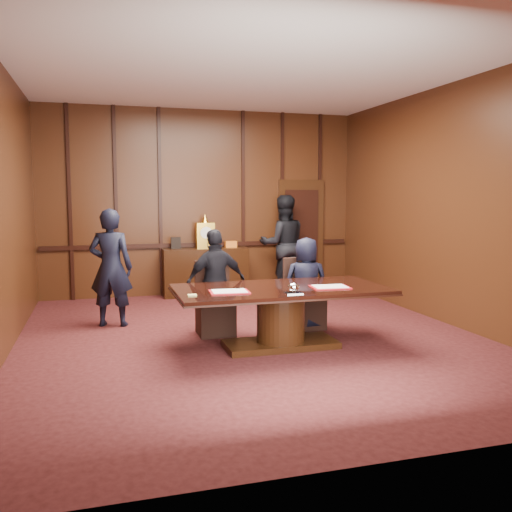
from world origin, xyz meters
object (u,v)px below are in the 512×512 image
(conference_table, at_px, (281,307))
(witness_left, at_px, (111,268))
(signatory_left, at_px, (216,283))
(sideboard, at_px, (206,270))
(witness_right, at_px, (283,244))
(signatory_right, at_px, (306,283))

(conference_table, bearing_deg, witness_left, 138.60)
(signatory_left, xyz_separation_m, witness_left, (-1.34, 0.96, 0.13))
(conference_table, distance_m, witness_left, 2.68)
(signatory_left, relative_size, witness_left, 0.85)
(conference_table, bearing_deg, signatory_left, 129.09)
(conference_table, height_order, witness_left, witness_left)
(sideboard, bearing_deg, conference_table, -86.61)
(witness_left, bearing_deg, witness_right, -133.94)
(sideboard, distance_m, conference_table, 3.77)
(conference_table, xyz_separation_m, witness_right, (1.27, 3.60, 0.44))
(sideboard, xyz_separation_m, conference_table, (0.22, -3.76, 0.02))
(signatory_left, bearing_deg, signatory_right, 169.64)
(signatory_right, xyz_separation_m, witness_left, (-2.64, 0.96, 0.20))
(sideboard, bearing_deg, signatory_right, -73.57)
(sideboard, xyz_separation_m, signatory_right, (0.87, -2.96, 0.17))
(signatory_left, relative_size, witness_right, 0.76)
(conference_table, bearing_deg, signatory_right, 50.91)
(sideboard, relative_size, conference_table, 0.61)
(sideboard, distance_m, witness_right, 1.57)
(witness_left, bearing_deg, sideboard, -114.84)
(conference_table, relative_size, signatory_right, 2.00)
(conference_table, xyz_separation_m, signatory_right, (0.65, 0.80, 0.14))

